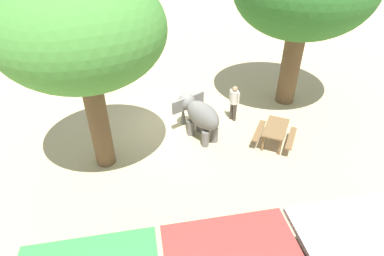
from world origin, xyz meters
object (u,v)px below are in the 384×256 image
at_px(person_handler, 234,101).
at_px(shade_tree_secondary, 81,32).
at_px(wooden_bench, 111,79).
at_px(elephant, 199,114).
at_px(picnic_table_near, 275,131).

relative_size(person_handler, shade_tree_secondary, 0.25).
height_order(shade_tree_secondary, wooden_bench, shade_tree_secondary).
relative_size(elephant, wooden_bench, 1.68).
xyz_separation_m(elephant, person_handler, (-1.68, -0.85, -0.06)).
xyz_separation_m(elephant, shade_tree_secondary, (3.64, 0.99, 3.77)).
distance_m(elephant, picnic_table_near, 3.01).
distance_m(person_handler, picnic_table_near, 2.25).
bearing_deg(elephant, person_handler, -90.14).
distance_m(person_handler, shade_tree_secondary, 6.81).
relative_size(person_handler, picnic_table_near, 0.78).
bearing_deg(wooden_bench, picnic_table_near, 87.72).
relative_size(elephant, person_handler, 1.37).
bearing_deg(person_handler, elephant, -7.13).
bearing_deg(person_handler, picnic_table_near, 85.65).
xyz_separation_m(person_handler, wooden_bench, (5.21, -4.05, -0.48)).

